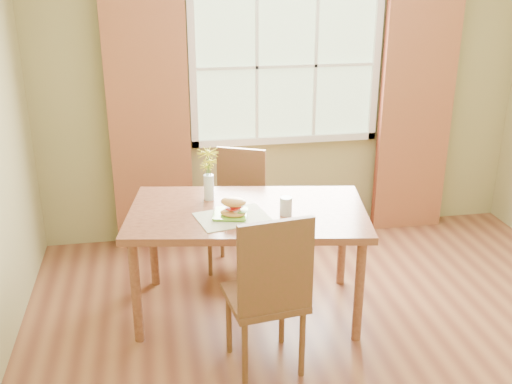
{
  "coord_description": "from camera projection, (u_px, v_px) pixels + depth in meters",
  "views": [
    {
      "loc": [
        -1.12,
        -3.03,
        2.34
      ],
      "look_at": [
        -0.49,
        0.56,
        0.91
      ],
      "focal_mm": 42.0,
      "sensor_mm": 36.0,
      "label": 1
    }
  ],
  "objects": [
    {
      "name": "room",
      "position": [
        360.0,
        149.0,
        3.32
      ],
      "size": [
        4.24,
        3.84,
        2.74
      ],
      "color": "brown",
      "rests_on": "ground"
    },
    {
      "name": "window",
      "position": [
        286.0,
        66.0,
        4.98
      ],
      "size": [
        1.62,
        0.06,
        1.32
      ],
      "color": "#A8C393",
      "rests_on": "room"
    },
    {
      "name": "curtain_left",
      "position": [
        149.0,
        122.0,
        4.86
      ],
      "size": [
        0.65,
        0.08,
        2.2
      ],
      "primitive_type": "cube",
      "color": "maroon",
      "rests_on": "room"
    },
    {
      "name": "curtain_right",
      "position": [
        416.0,
        110.0,
        5.23
      ],
      "size": [
        0.65,
        0.08,
        2.2
      ],
      "primitive_type": "cube",
      "color": "maroon",
      "rests_on": "room"
    },
    {
      "name": "dining_table",
      "position": [
        248.0,
        221.0,
        4.03
      ],
      "size": [
        1.7,
        1.13,
        0.77
      ],
      "rotation": [
        0.0,
        0.0,
        -0.16
      ],
      "color": "#945839",
      "rests_on": "room"
    },
    {
      "name": "chair_near",
      "position": [
        270.0,
        289.0,
        3.42
      ],
      "size": [
        0.49,
        0.49,
        1.04
      ],
      "rotation": [
        0.0,
        0.0,
        0.13
      ],
      "color": "brown",
      "rests_on": "room"
    },
    {
      "name": "chair_far",
      "position": [
        238.0,
        204.0,
        4.73
      ],
      "size": [
        0.52,
        0.52,
        0.95
      ],
      "rotation": [
        0.0,
        0.0,
        -0.42
      ],
      "color": "brown",
      "rests_on": "room"
    },
    {
      "name": "placemat",
      "position": [
        233.0,
        217.0,
        3.87
      ],
      "size": [
        0.51,
        0.42,
        0.01
      ],
      "primitive_type": "cube",
      "rotation": [
        0.0,
        0.0,
        0.22
      ],
      "color": "beige",
      "rests_on": "dining_table"
    },
    {
      "name": "plate",
      "position": [
        231.0,
        215.0,
        3.89
      ],
      "size": [
        0.26,
        0.26,
        0.01
      ],
      "primitive_type": "cube",
      "rotation": [
        0.0,
        0.0,
        -0.23
      ],
      "color": "#76C731",
      "rests_on": "placemat"
    },
    {
      "name": "croissant_sandwich",
      "position": [
        233.0,
        207.0,
        3.84
      ],
      "size": [
        0.2,
        0.17,
        0.13
      ],
      "rotation": [
        0.0,
        0.0,
        -0.39
      ],
      "color": "#E49E4D",
      "rests_on": "plate"
    },
    {
      "name": "water_glass",
      "position": [
        286.0,
        206.0,
        3.9
      ],
      "size": [
        0.08,
        0.08,
        0.12
      ],
      "color": "silver",
      "rests_on": "dining_table"
    },
    {
      "name": "flower_vase",
      "position": [
        208.0,
        169.0,
        4.1
      ],
      "size": [
        0.15,
        0.15,
        0.37
      ],
      "color": "silver",
      "rests_on": "dining_table"
    }
  ]
}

